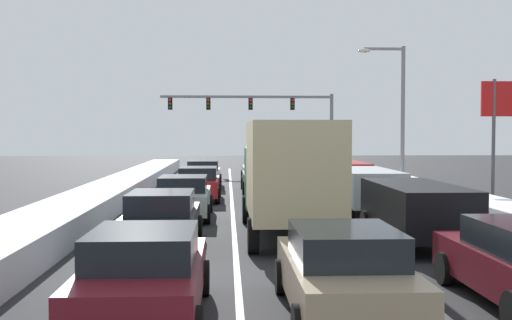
% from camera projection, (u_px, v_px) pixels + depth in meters
% --- Properties ---
extents(ground_plane, '(121.87, 121.87, 0.00)m').
position_uv_depth(ground_plane, '(280.00, 216.00, 22.95)').
color(ground_plane, '#28282B').
extents(lane_stripe_between_right_lane_and_center_lane, '(0.14, 51.56, 0.01)m').
position_uv_depth(lane_stripe_between_right_lane_and_center_lane, '(309.00, 202.00, 27.71)').
color(lane_stripe_between_right_lane_and_center_lane, silver).
rests_on(lane_stripe_between_right_lane_and_center_lane, ground).
extents(lane_stripe_between_center_lane_and_left_lane, '(0.14, 51.56, 0.01)m').
position_uv_depth(lane_stripe_between_center_lane_and_left_lane, '(232.00, 202.00, 27.55)').
color(lane_stripe_between_center_lane_and_left_lane, silver).
rests_on(lane_stripe_between_center_lane_and_left_lane, ground).
extents(snow_bank_right_shoulder, '(1.77, 51.56, 0.76)m').
position_uv_depth(snow_bank_right_shoulder, '(428.00, 193.00, 27.94)').
color(snow_bank_right_shoulder, white).
rests_on(snow_bank_right_shoulder, ground).
extents(snow_bank_left_shoulder, '(2.18, 51.56, 0.81)m').
position_uv_depth(snow_bank_left_shoulder, '(110.00, 194.00, 27.29)').
color(snow_bank_left_shoulder, white).
rests_on(snow_bank_left_shoulder, ground).
extents(suv_black_right_lane_second, '(2.16, 4.90, 1.67)m').
position_uv_depth(suv_black_right_lane_second, '(416.00, 208.00, 16.98)').
color(suv_black_right_lane_second, black).
rests_on(suv_black_right_lane_second, ground).
extents(suv_silver_right_lane_third, '(2.16, 4.90, 1.67)m').
position_uv_depth(suv_silver_right_lane_third, '(366.00, 187.00, 23.70)').
color(suv_silver_right_lane_third, '#B7BABF').
rests_on(suv_silver_right_lane_third, ground).
extents(suv_red_right_lane_fourth, '(2.16, 4.90, 1.67)m').
position_uv_depth(suv_red_right_lane_fourth, '(342.00, 175.00, 30.00)').
color(suv_red_right_lane_fourth, maroon).
rests_on(suv_red_right_lane_fourth, ground).
extents(sedan_white_right_lane_fifth, '(2.00, 4.50, 1.51)m').
position_uv_depth(sedan_white_right_lane_fifth, '(317.00, 173.00, 35.85)').
color(sedan_white_right_lane_fifth, silver).
rests_on(sedan_white_right_lane_fifth, ground).
extents(sedan_tan_center_lane_nearest, '(2.00, 4.50, 1.51)m').
position_uv_depth(sedan_tan_center_lane_nearest, '(344.00, 272.00, 10.35)').
color(sedan_tan_center_lane_nearest, '#937F60').
rests_on(sedan_tan_center_lane_nearest, ground).
extents(box_truck_center_lane_second, '(2.53, 7.20, 3.36)m').
position_uv_depth(box_truck_center_lane_second, '(288.00, 172.00, 18.28)').
color(box_truck_center_lane_second, '#1E5633').
rests_on(box_truck_center_lane_second, ground).
extents(sedan_navy_center_lane_third, '(2.00, 4.50, 1.51)m').
position_uv_depth(sedan_navy_center_lane_third, '(272.00, 187.00, 26.64)').
color(sedan_navy_center_lane_third, navy).
rests_on(sedan_navy_center_lane_third, ground).
extents(sedan_charcoal_center_lane_fourth, '(2.00, 4.50, 1.51)m').
position_uv_depth(sedan_charcoal_center_lane_fourth, '(261.00, 177.00, 32.44)').
color(sedan_charcoal_center_lane_fourth, '#38383D').
rests_on(sedan_charcoal_center_lane_fourth, ground).
extents(sedan_gray_center_lane_fifth, '(2.00, 4.50, 1.51)m').
position_uv_depth(sedan_gray_center_lane_fifth, '(258.00, 170.00, 38.64)').
color(sedan_gray_center_lane_fifth, slate).
rests_on(sedan_gray_center_lane_fifth, ground).
extents(sedan_maroon_left_lane_nearest, '(2.00, 4.50, 1.51)m').
position_uv_depth(sedan_maroon_left_lane_nearest, '(144.00, 275.00, 10.16)').
color(sedan_maroon_left_lane_nearest, maroon).
rests_on(sedan_maroon_left_lane_nearest, ground).
extents(sedan_black_left_lane_second, '(2.00, 4.50, 1.51)m').
position_uv_depth(sedan_black_left_lane_second, '(162.00, 220.00, 16.60)').
color(sedan_black_left_lane_second, black).
rests_on(sedan_black_left_lane_second, ground).
extents(sedan_silver_left_lane_third, '(2.00, 4.50, 1.51)m').
position_uv_depth(sedan_silver_left_lane_third, '(183.00, 197.00, 22.51)').
color(sedan_silver_left_lane_third, '#B7BABF').
rests_on(sedan_silver_left_lane_third, ground).
extents(sedan_red_left_lane_fourth, '(2.00, 4.50, 1.51)m').
position_uv_depth(sedan_red_left_lane_fourth, '(198.00, 183.00, 28.45)').
color(sedan_red_left_lane_fourth, maroon).
rests_on(sedan_red_left_lane_fourth, ground).
extents(sedan_white_left_lane_fifth, '(2.00, 4.50, 1.51)m').
position_uv_depth(sedan_white_left_lane_fifth, '(203.00, 174.00, 35.02)').
color(sedan_white_left_lane_fifth, silver).
rests_on(sedan_white_left_lane_fifth, ground).
extents(traffic_light_gantry, '(14.00, 0.47, 6.20)m').
position_uv_depth(traffic_light_gantry, '(267.00, 110.00, 50.85)').
color(traffic_light_gantry, slate).
rests_on(traffic_light_gantry, ground).
extents(street_lamp_right_mid, '(2.66, 0.36, 7.82)m').
position_uv_depth(street_lamp_right_mid, '(396.00, 103.00, 34.79)').
color(street_lamp_right_mid, gray).
rests_on(street_lamp_right_mid, ground).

